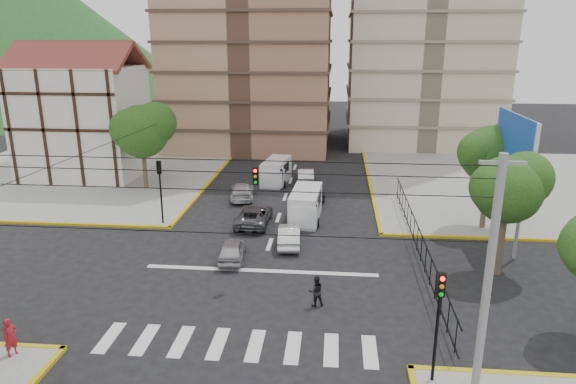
# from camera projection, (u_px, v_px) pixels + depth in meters

# --- Properties ---
(ground) EXTENTS (160.00, 160.00, 0.00)m
(ground) POSITION_uv_depth(u_px,v_px,m) (258.00, 280.00, 27.45)
(ground) COLOR black
(ground) RESTS_ON ground
(sidewalk_nw) EXTENTS (26.00, 26.00, 0.15)m
(sidewalk_nw) POSITION_uv_depth(u_px,v_px,m) (79.00, 174.00, 48.26)
(sidewalk_nw) COLOR gray
(sidewalk_nw) RESTS_ON ground
(sidewalk_ne) EXTENTS (26.00, 26.00, 0.15)m
(sidewalk_ne) POSITION_uv_depth(u_px,v_px,m) (519.00, 185.00, 44.71)
(sidewalk_ne) COLOR gray
(sidewalk_ne) RESTS_ON ground
(crosswalk_stripes) EXTENTS (12.00, 2.40, 0.01)m
(crosswalk_stripes) POSITION_uv_depth(u_px,v_px,m) (237.00, 344.00, 21.73)
(crosswalk_stripes) COLOR silver
(crosswalk_stripes) RESTS_ON ground
(stop_line) EXTENTS (13.00, 0.40, 0.01)m
(stop_line) POSITION_uv_depth(u_px,v_px,m) (261.00, 271.00, 28.59)
(stop_line) COLOR silver
(stop_line) RESTS_ON ground
(tudor_building) EXTENTS (10.80, 8.05, 12.23)m
(tudor_building) POSITION_uv_depth(u_px,v_px,m) (83.00, 120.00, 46.66)
(tudor_building) COLOR silver
(tudor_building) RESTS_ON ground
(distant_hill) EXTENTS (70.00, 70.00, 28.00)m
(distant_hill) POSITION_uv_depth(u_px,v_px,m) (19.00, 28.00, 94.95)
(distant_hill) COLOR #1D521B
(distant_hill) RESTS_ON ground
(park_fence) EXTENTS (0.10, 22.50, 1.66)m
(park_fence) POSITION_uv_depth(u_px,v_px,m) (416.00, 253.00, 30.94)
(park_fence) COLOR black
(park_fence) RESTS_ON ground
(billboard) EXTENTS (0.36, 6.20, 8.10)m
(billboard) POSITION_uv_depth(u_px,v_px,m) (514.00, 152.00, 30.14)
(billboard) COLOR slate
(billboard) RESTS_ON ground
(tree_park_a) EXTENTS (4.41, 3.60, 6.83)m
(tree_park_a) POSITION_uv_depth(u_px,v_px,m) (510.00, 187.00, 26.75)
(tree_park_a) COLOR #473828
(tree_park_a) RESTS_ON ground
(tree_park_c) EXTENTS (4.65, 3.80, 7.25)m
(tree_park_c) POSITION_uv_depth(u_px,v_px,m) (492.00, 152.00, 33.24)
(tree_park_c) COLOR #473828
(tree_park_c) RESTS_ON ground
(tree_tudor) EXTENTS (5.39, 4.40, 7.43)m
(tree_tudor) POSITION_uv_depth(u_px,v_px,m) (143.00, 129.00, 42.25)
(tree_tudor) COLOR #473828
(tree_tudor) RESTS_ON ground
(traffic_light_se) EXTENTS (0.28, 0.22, 4.40)m
(traffic_light_se) POSITION_uv_depth(u_px,v_px,m) (439.00, 309.00, 18.42)
(traffic_light_se) COLOR black
(traffic_light_se) RESTS_ON ground
(traffic_light_nw) EXTENTS (0.28, 0.22, 4.40)m
(traffic_light_nw) POSITION_uv_depth(u_px,v_px,m) (160.00, 182.00, 34.67)
(traffic_light_nw) COLOR black
(traffic_light_nw) RESTS_ON ground
(traffic_light_hanging) EXTENTS (18.00, 9.12, 0.92)m
(traffic_light_hanging) POSITION_uv_depth(u_px,v_px,m) (249.00, 185.00, 23.80)
(traffic_light_hanging) COLOR black
(traffic_light_hanging) RESTS_ON ground
(utility_pole_se) EXTENTS (1.40, 0.28, 9.00)m
(utility_pole_se) POSITION_uv_depth(u_px,v_px,m) (487.00, 285.00, 16.69)
(utility_pole_se) COLOR slate
(utility_pole_se) RESTS_ON ground
(van_right_lane) EXTENTS (2.18, 4.92, 2.17)m
(van_right_lane) POSITION_uv_depth(u_px,v_px,m) (306.00, 206.00, 36.08)
(van_right_lane) COLOR silver
(van_right_lane) RESTS_ON ground
(van_left_lane) EXTENTS (2.40, 4.81, 2.07)m
(van_left_lane) POSITION_uv_depth(u_px,v_px,m) (276.00, 172.00, 45.33)
(van_left_lane) COLOR silver
(van_left_lane) RESTS_ON ground
(car_silver_front_left) EXTENTS (1.76, 3.73, 1.23)m
(car_silver_front_left) POSITION_uv_depth(u_px,v_px,m) (232.00, 250.00, 29.86)
(car_silver_front_left) COLOR #ADADB2
(car_silver_front_left) RESTS_ON ground
(car_white_front_right) EXTENTS (1.61, 3.91, 1.26)m
(car_white_front_right) POSITION_uv_depth(u_px,v_px,m) (289.00, 235.00, 31.98)
(car_white_front_right) COLOR silver
(car_white_front_right) RESTS_ON ground
(car_grey_mid_left) EXTENTS (2.23, 4.71, 1.30)m
(car_grey_mid_left) POSITION_uv_depth(u_px,v_px,m) (254.00, 215.00, 35.50)
(car_grey_mid_left) COLOR #54575B
(car_grey_mid_left) RESTS_ON ground
(car_silver_rear_left) EXTENTS (2.36, 4.54, 1.26)m
(car_silver_rear_left) POSITION_uv_depth(u_px,v_px,m) (242.00, 191.00, 41.19)
(car_silver_rear_left) COLOR silver
(car_silver_rear_left) RESTS_ON ground
(car_darkgrey_mid_right) EXTENTS (2.34, 4.40, 1.43)m
(car_darkgrey_mid_right) POSITION_uv_depth(u_px,v_px,m) (312.00, 190.00, 41.20)
(car_darkgrey_mid_right) COLOR #242426
(car_darkgrey_mid_right) RESTS_ON ground
(car_white_rear_right) EXTENTS (1.70, 4.06, 1.31)m
(car_white_rear_right) POSITION_uv_depth(u_px,v_px,m) (306.00, 176.00, 45.65)
(car_white_rear_right) COLOR silver
(car_white_rear_right) RESTS_ON ground
(pedestrian_sw_corner) EXTENTS (0.60, 0.70, 1.62)m
(pedestrian_sw_corner) POSITION_uv_depth(u_px,v_px,m) (10.00, 337.00, 20.55)
(pedestrian_sw_corner) COLOR #AC1A25
(pedestrian_sw_corner) RESTS_ON sidewalk_sw
(pedestrian_crosswalk) EXTENTS (0.90, 0.80, 1.55)m
(pedestrian_crosswalk) POSITION_uv_depth(u_px,v_px,m) (316.00, 291.00, 24.66)
(pedestrian_crosswalk) COLOR black
(pedestrian_crosswalk) RESTS_ON ground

